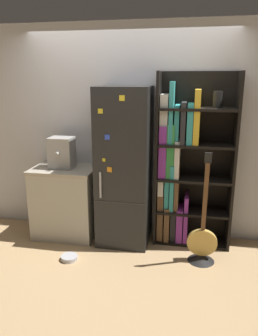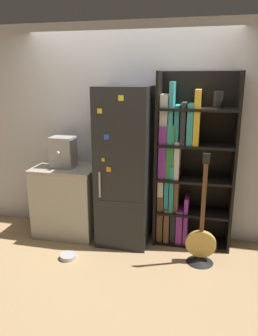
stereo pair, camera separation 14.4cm
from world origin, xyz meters
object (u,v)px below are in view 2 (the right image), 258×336
at_px(bookshelf, 183,167).
at_px(pet_bowl, 68,256).
at_px(espresso_machine, 63,152).
at_px(refrigerator, 125,167).
at_px(guitar, 200,248).

bearing_deg(bookshelf, pet_bowl, -148.63).
bearing_deg(pet_bowl, espresso_machine, 114.35).
relative_size(refrigerator, guitar, 1.48).
bearing_deg(espresso_machine, guitar, -11.54).
xyz_separation_m(guitar, pet_bowl, (-1.44, -0.25, -0.15)).
height_order(espresso_machine, guitar, espresso_machine).
bearing_deg(refrigerator, guitar, -19.88).
relative_size(bookshelf, espresso_machine, 5.38).
xyz_separation_m(espresso_machine, guitar, (1.72, -0.35, -0.90)).
bearing_deg(refrigerator, pet_bowl, -130.85).
distance_m(refrigerator, espresso_machine, 0.80).
bearing_deg(bookshelf, espresso_machine, -175.23).
relative_size(espresso_machine, guitar, 0.30).
xyz_separation_m(refrigerator, espresso_machine, (-0.78, 0.01, 0.14)).
height_order(refrigerator, espresso_machine, refrigerator).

